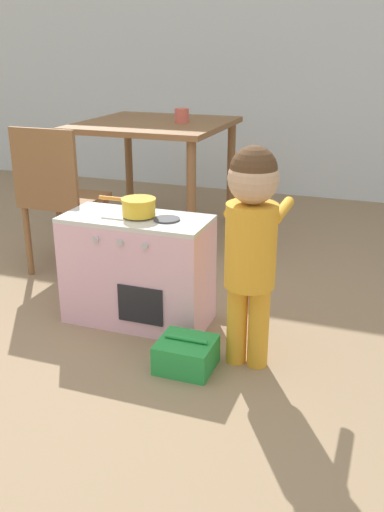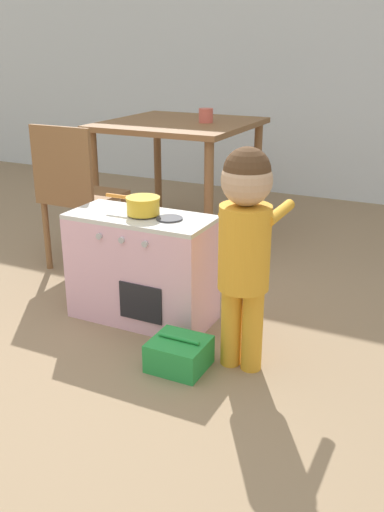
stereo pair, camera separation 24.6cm
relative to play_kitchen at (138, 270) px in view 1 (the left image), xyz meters
The scene contains 9 objects.
ground_plane 0.83m from the play_kitchen, 96.24° to the right, with size 16.00×16.00×0.00m, color #8E7556.
wall_back 2.86m from the play_kitchen, 91.84° to the left, with size 10.00×0.06×2.60m.
play_kitchen is the anchor object (origin of this frame).
toy_pot 0.31m from the play_kitchen, ahead, with size 0.27×0.15×0.08m.
child_figure 0.70m from the play_kitchen, 18.83° to the right, with size 0.22×0.36×0.90m.
toy_basket 0.53m from the play_kitchen, 41.95° to the right, with size 0.23×0.21×0.14m.
dining_table 1.39m from the play_kitchen, 109.60° to the left, with size 0.93×0.95×0.76m.
dining_chair_near 0.80m from the play_kitchen, 148.53° to the left, with size 0.39×0.39×0.84m.
cup_on_table 1.42m from the play_kitchen, 101.77° to the left, with size 0.09×0.09×0.09m.
Camera 1 is at (1.17, -1.44, 1.25)m, focal length 40.00 mm.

